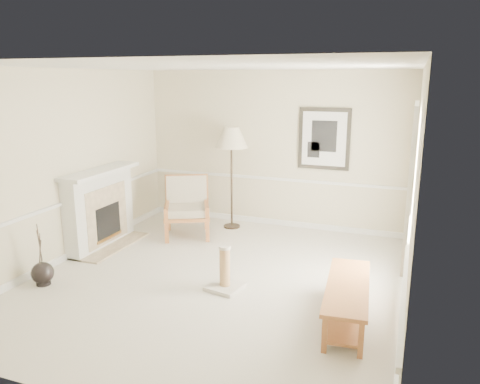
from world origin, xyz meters
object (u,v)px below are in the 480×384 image
floor_vase (43,274)px  bench (347,297)px  floor_lamp (231,140)px  armchair (187,204)px  scratching_post (225,275)px

floor_vase → bench: (4.03, 0.46, 0.14)m
floor_lamp → armchair: bearing=-134.2°
floor_vase → floor_lamp: size_ratio=0.46×
floor_vase → floor_lamp: (1.49, 3.27, 1.49)m
floor_lamp → scratching_post: (0.89, -2.52, -1.46)m
armchair → floor_lamp: (0.62, 0.63, 1.09)m
floor_lamp → bench: bearing=-47.9°
armchair → scratching_post: (1.50, -1.88, -0.37)m
floor_lamp → bench: size_ratio=1.17×
floor_vase → scratching_post: size_ratio=1.44×
bench → scratching_post: scratching_post is taller
floor_vase → bench: size_ratio=0.54×
floor_vase → armchair: bearing=71.6°
floor_vase → armchair: armchair is taller
bench → scratching_post: size_ratio=2.64×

